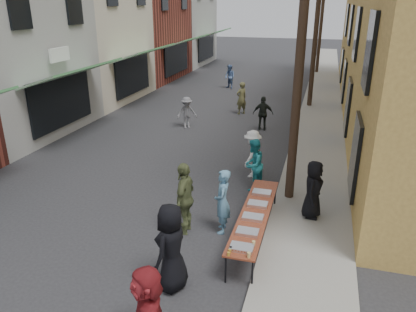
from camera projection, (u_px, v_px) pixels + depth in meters
The scene contains 26 objects.
ground at pixel (116, 228), 10.89m from camera, with size 120.00×120.00×0.00m, color #28282B.
sidewalk at pixel (322, 107), 23.03m from camera, with size 2.20×60.00×0.10m, color gray.
storefront_row at pixel (81, 27), 25.40m from camera, with size 8.00×37.00×9.00m.
utility_pole_near at pixel (301, 49), 10.85m from camera, with size 0.26×0.26×9.00m, color #2D2116.
utility_pole_mid at pixel (317, 25), 21.61m from camera, with size 0.26×0.26×9.00m, color #2D2116.
utility_pole_far at pixel (322, 16), 32.37m from camera, with size 0.26×0.26×9.00m, color #2D2116.
serving_table at pixel (255, 214), 10.14m from camera, with size 0.70×4.00×0.75m.
catering_tray_sausage at pixel (242, 248), 8.64m from camera, with size 0.50×0.33×0.08m, color maroon.
catering_tray_foil_b at pixel (247, 232), 9.22m from camera, with size 0.50×0.33×0.08m, color #B2B2B7.
catering_tray_buns at pixel (253, 217), 9.85m from camera, with size 0.50×0.33×0.08m, color tan.
catering_tray_foil_d at pixel (258, 204), 10.48m from camera, with size 0.50×0.33×0.08m, color #B2B2B7.
catering_tray_buns_end at pixel (262, 193), 11.10m from camera, with size 0.50×0.33×0.08m, color tan.
condiment_jar_a at pixel (228, 254), 8.42m from camera, with size 0.07×0.07×0.08m, color #A57F26.
condiment_jar_b at pixel (230, 251), 8.51m from camera, with size 0.07×0.07×0.08m, color #A57F26.
condiment_jar_c at pixel (231, 249), 8.60m from camera, with size 0.07×0.07×0.08m, color #A57F26.
cup_stack at pixel (249, 255), 8.35m from camera, with size 0.08×0.08×0.12m, color tan.
guest_front_a at pixel (171, 248), 8.32m from camera, with size 0.95×0.62×1.94m, color black.
guest_front_b at pixel (222, 201), 10.44m from camera, with size 0.63×0.42×1.74m, color #5788A9.
guest_front_c at pixel (253, 165), 12.86m from camera, with size 0.82×0.64×1.68m, color teal.
guest_front_d at pixel (252, 154), 13.80m from camera, with size 1.07×0.61×1.65m, color silver.
guest_front_e at pixel (185, 198), 10.40m from camera, with size 1.14×0.47×1.95m, color #5C663B.
server at pixel (313, 189), 10.99m from camera, with size 0.80×0.52×1.64m, color black.
passerby_left at pixel (187, 113), 19.18m from camera, with size 0.96×0.55×1.49m, color slate.
passerby_mid at pixel (263, 113), 18.81m from camera, with size 0.94×0.39×1.60m, color black.
passerby_right at pixel (241, 98), 21.48m from camera, with size 0.63×0.41×1.72m, color brown.
passerby_far at pixel (230, 77), 27.79m from camera, with size 0.78×0.61×1.61m, color #5775A8.
Camera 1 is at (4.99, -8.41, 5.72)m, focal length 35.00 mm.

